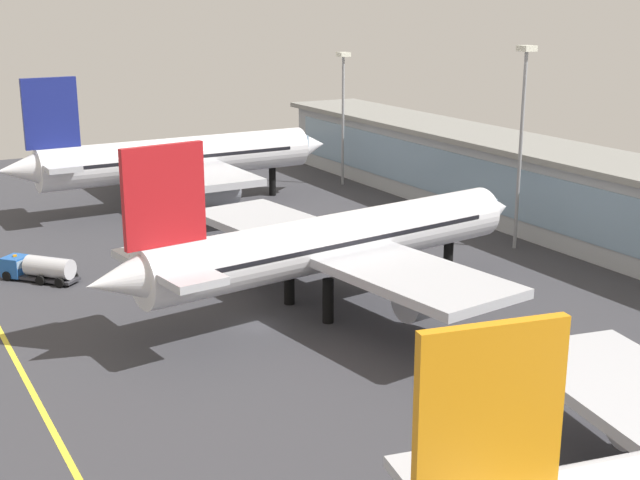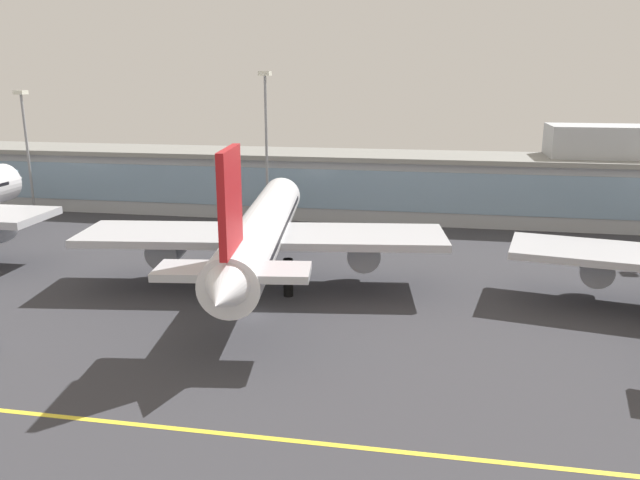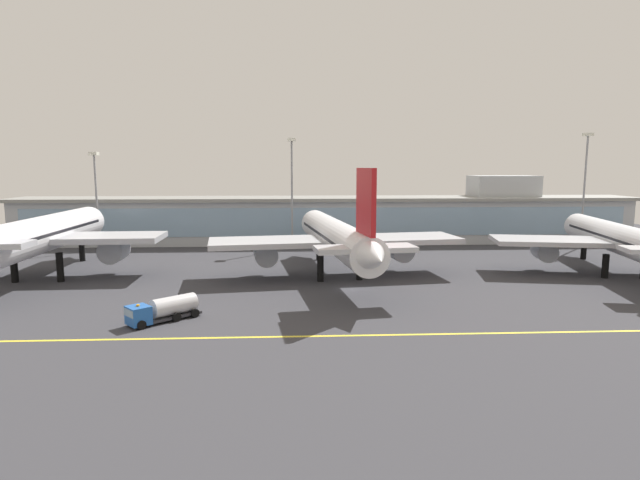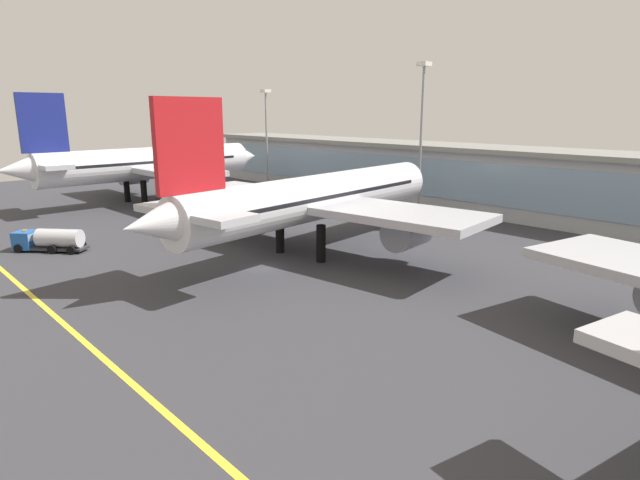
# 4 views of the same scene
# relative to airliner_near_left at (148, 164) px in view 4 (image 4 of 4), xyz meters

# --- Properties ---
(ground_plane) EXTENTS (209.98, 209.98, 0.00)m
(ground_plane) POSITION_rel_airliner_near_left_xyz_m (50.64, -10.55, -7.41)
(ground_plane) COLOR #38383D
(taxiway_centreline_stripe) EXTENTS (167.98, 0.50, 0.01)m
(taxiway_centreline_stripe) POSITION_rel_airliner_near_left_xyz_m (50.64, -32.55, -7.41)
(taxiway_centreline_stripe) COLOR yellow
(taxiway_centreline_stripe) RESTS_ON ground
(terminal_building) EXTENTS (152.98, 14.00, 16.55)m
(terminal_building) POSITION_rel_airliner_near_left_xyz_m (52.62, 39.35, -1.33)
(terminal_building) COLOR #ADB2B7
(terminal_building) RESTS_ON ground
(airliner_near_left) EXTENTS (39.14, 51.48, 20.24)m
(airliner_near_left) POSITION_rel_airliner_near_left_xyz_m (0.00, 0.00, 0.00)
(airliner_near_left) COLOR black
(airliner_near_left) RESTS_ON ground
(airliner_near_right) EXTENTS (43.72, 51.94, 18.63)m
(airliner_near_right) POSITION_rel_airliner_near_left_xyz_m (49.40, -1.38, -0.61)
(airliner_near_right) COLOR black
(airliner_near_right) RESTS_ON ground
(fuel_tanker_truck) EXTENTS (8.42, 7.77, 2.90)m
(fuel_tanker_truck) POSITION_rel_airliner_near_left_xyz_m (26.00, -26.10, -5.91)
(fuel_tanker_truck) COLOR black
(fuel_tanker_truck) RESTS_ON ground
(apron_light_mast_centre) EXTENTS (1.80, 1.80, 22.04)m
(apron_light_mast_centre) POSITION_rel_airliner_near_left_xyz_m (-2.21, 30.09, 7.16)
(apron_light_mast_centre) COLOR gray
(apron_light_mast_centre) RESTS_ON ground
(apron_light_mast_east) EXTENTS (1.80, 1.80, 25.18)m
(apron_light_mast_east) POSITION_rel_airliner_near_left_xyz_m (41.75, 29.66, 8.90)
(apron_light_mast_east) COLOR gray
(apron_light_mast_east) RESTS_ON ground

